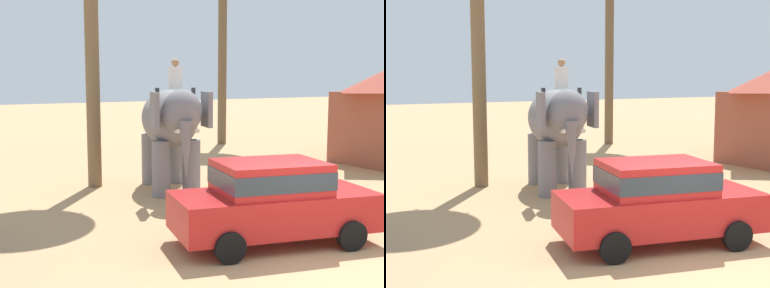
{
  "view_description": "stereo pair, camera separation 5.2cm",
  "coord_description": "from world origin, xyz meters",
  "views": [
    {
      "loc": [
        -6.46,
        -6.56,
        3.38
      ],
      "look_at": [
        0.32,
        5.43,
        1.6
      ],
      "focal_mm": 48.76,
      "sensor_mm": 36.0,
      "label": 1
    },
    {
      "loc": [
        -6.41,
        -6.59,
        3.38
      ],
      "look_at": [
        0.32,
        5.43,
        1.6
      ],
      "focal_mm": 48.76,
      "sensor_mm": 36.0,
      "label": 2
    }
  ],
  "objects": [
    {
      "name": "elephant_with_mahout",
      "position": [
        0.52,
        7.03,
        1.99
      ],
      "size": [
        2.43,
        4.02,
        3.88
      ],
      "color": "slate",
      "rests_on": "ground"
    },
    {
      "name": "ground_plane",
      "position": [
        0.0,
        0.0,
        0.0
      ],
      "size": [
        120.0,
        120.0,
        0.0
      ],
      "primitive_type": "plane",
      "color": "tan"
    },
    {
      "name": "car_sedan_foreground",
      "position": [
        0.03,
        1.6,
        0.93
      ],
      "size": [
        4.38,
        2.57,
        1.7
      ],
      "color": "red",
      "rests_on": "ground"
    }
  ]
}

